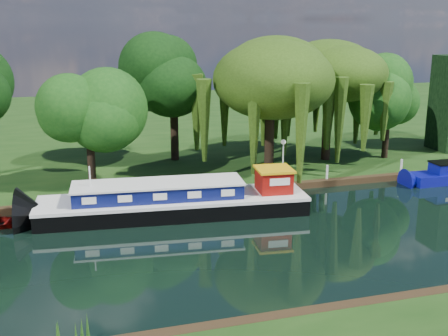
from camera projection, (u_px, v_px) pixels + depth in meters
name	position (u px, v px, depth m)	size (l,w,h in m)	color
ground	(346.00, 231.00, 31.12)	(120.00, 120.00, 0.00)	black
far_bank	(199.00, 122.00, 62.59)	(120.00, 52.00, 0.45)	black
dutch_barge	(176.00, 201.00, 33.51)	(16.26, 5.14, 3.37)	black
willow_left	(271.00, 80.00, 40.03)	(7.74, 7.74, 9.28)	black
willow_right	(329.00, 82.00, 43.57)	(6.99, 6.99, 8.51)	black
tree_far_left	(88.00, 111.00, 36.07)	(4.72, 4.72, 7.61)	black
tree_far_mid	(173.00, 81.00, 43.51)	(5.58, 5.58, 9.14)	black
tree_far_right	(389.00, 97.00, 44.48)	(4.39, 4.39, 7.19)	black
lamppost	(283.00, 148.00, 40.37)	(0.36, 0.36, 2.56)	silver
mooring_posts	(281.00, 176.00, 38.53)	(19.16, 0.16, 1.00)	silver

